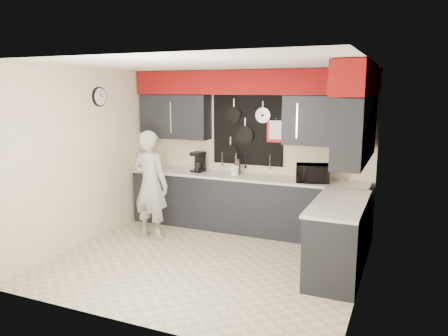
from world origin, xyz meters
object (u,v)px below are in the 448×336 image
at_px(utensil_crock, 235,170).
at_px(coffee_maker, 199,161).
at_px(microwave, 312,173).
at_px(knife_block, 237,168).
at_px(person, 150,185).

relative_size(utensil_crock, coffee_maker, 0.48).
bearing_deg(coffee_maker, utensil_crock, 1.46).
height_order(microwave, coffee_maker, coffee_maker).
bearing_deg(knife_block, coffee_maker, 174.14).
height_order(utensil_crock, person, person).
height_order(microwave, utensil_crock, microwave).
distance_m(microwave, utensil_crock, 1.27).
distance_m(knife_block, person, 1.44).
bearing_deg(utensil_crock, person, -138.98).
relative_size(microwave, utensil_crock, 3.00).
bearing_deg(coffee_maker, knife_block, 6.92).
distance_m(knife_block, utensil_crock, 0.07).
xyz_separation_m(knife_block, person, (-1.05, -0.97, -0.17)).
relative_size(knife_block, coffee_maker, 0.58).
bearing_deg(microwave, knife_block, 160.59).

